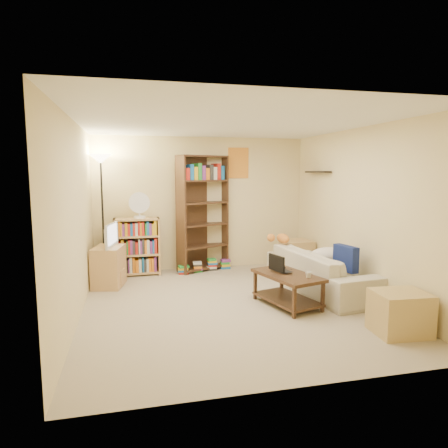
# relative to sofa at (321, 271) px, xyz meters

# --- Properties ---
(room) EXTENTS (4.50, 4.54, 2.52)m
(room) POSITION_rel_sofa_xyz_m (-1.55, -0.33, 1.31)
(room) COLOR #C0AE90
(room) RESTS_ON ground
(sofa) EXTENTS (2.34, 1.31, 0.63)m
(sofa) POSITION_rel_sofa_xyz_m (0.00, 0.00, 0.00)
(sofa) COLOR #BAB49A
(sofa) RESTS_ON ground
(navy_pillow) EXTENTS (0.21, 0.43, 0.37)m
(navy_pillow) POSITION_rel_sofa_xyz_m (0.15, -0.45, 0.29)
(navy_pillow) COLOR navy
(navy_pillow) RESTS_ON sofa
(cream_blanket) EXTENTS (0.58, 0.41, 0.25)m
(cream_blanket) POSITION_rel_sofa_xyz_m (0.15, 0.07, 0.22)
(cream_blanket) COLOR silver
(cream_blanket) RESTS_ON sofa
(tabby_cat) EXTENTS (0.50, 0.22, 0.17)m
(tabby_cat) POSITION_rel_sofa_xyz_m (-0.37, 0.79, 0.40)
(tabby_cat) COLOR orange
(tabby_cat) RESTS_ON sofa
(coffee_table) EXTENTS (0.82, 1.13, 0.45)m
(coffee_table) POSITION_rel_sofa_xyz_m (-0.78, -0.55, -0.02)
(coffee_table) COLOR #442B1A
(coffee_table) RESTS_ON ground
(laptop) EXTENTS (0.46, 0.42, 0.03)m
(laptop) POSITION_rel_sofa_xyz_m (-0.77, -0.41, 0.15)
(laptop) COLOR black
(laptop) RESTS_ON coffee_table
(laptop_screen) EXTENTS (0.11, 0.33, 0.23)m
(laptop_screen) POSITION_rel_sofa_xyz_m (-0.91, -0.45, 0.27)
(laptop_screen) COLOR white
(laptop_screen) RESTS_ON laptop
(mug) EXTENTS (0.17, 0.17, 0.08)m
(mug) POSITION_rel_sofa_xyz_m (-0.60, -0.81, 0.18)
(mug) COLOR silver
(mug) RESTS_ON coffee_table
(tv_remote) EXTENTS (0.15, 0.18, 0.02)m
(tv_remote) POSITION_rel_sofa_xyz_m (-0.77, -0.19, 0.15)
(tv_remote) COLOR black
(tv_remote) RESTS_ON coffee_table
(tv_stand) EXTENTS (0.56, 0.69, 0.65)m
(tv_stand) POSITION_rel_sofa_xyz_m (-3.25, 1.00, 0.01)
(tv_stand) COLOR tan
(tv_stand) RESTS_ON ground
(television) EXTENTS (0.69, 0.36, 0.38)m
(television) POSITION_rel_sofa_xyz_m (-3.25, 1.00, 0.53)
(television) COLOR black
(television) RESTS_ON tv_stand
(tall_bookshelf) EXTENTS (1.02, 0.67, 2.15)m
(tall_bookshelf) POSITION_rel_sofa_xyz_m (-1.57, 1.71, 0.82)
(tall_bookshelf) COLOR #482E1B
(tall_bookshelf) RESTS_ON ground
(short_bookshelf) EXTENTS (0.81, 0.34, 1.03)m
(short_bookshelf) POSITION_rel_sofa_xyz_m (-2.78, 1.64, 0.20)
(short_bookshelf) COLOR tan
(short_bookshelf) RESTS_ON ground
(desk_fan) EXTENTS (0.37, 0.21, 0.46)m
(desk_fan) POSITION_rel_sofa_xyz_m (-2.72, 1.60, 0.95)
(desk_fan) COLOR white
(desk_fan) RESTS_ON short_bookshelf
(floor_lamp) EXTENTS (0.36, 0.36, 2.15)m
(floor_lamp) POSITION_rel_sofa_xyz_m (-3.35, 1.58, 1.40)
(floor_lamp) COLOR black
(floor_lamp) RESTS_ON ground
(side_table) EXTENTS (0.56, 0.56, 0.58)m
(side_table) POSITION_rel_sofa_xyz_m (0.13, 1.25, -0.02)
(side_table) COLOR tan
(side_table) RESTS_ON ground
(end_cabinet) EXTENTS (0.63, 0.54, 0.49)m
(end_cabinet) POSITION_rel_sofa_xyz_m (0.10, -1.76, -0.07)
(end_cabinet) COLOR #DDBC6B
(end_cabinet) RESTS_ON ground
(book_stacks) EXTENTS (1.03, 0.37, 0.23)m
(book_stacks) POSITION_rel_sofa_xyz_m (-1.54, 1.62, -0.22)
(book_stacks) COLOR red
(book_stacks) RESTS_ON ground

